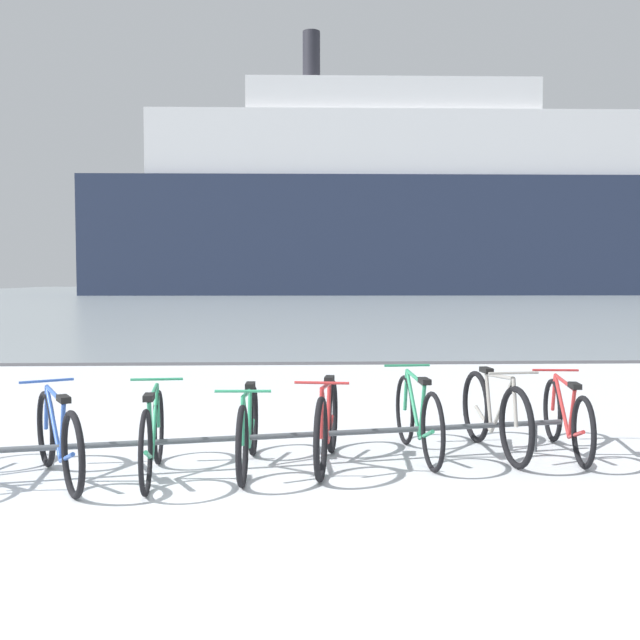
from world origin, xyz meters
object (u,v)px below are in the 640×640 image
(bicycle_2, at_px, (153,436))
(bicycle_7, at_px, (567,418))
(bicycle_4, at_px, (327,425))
(bicycle_5, at_px, (418,417))
(bicycle_1, at_px, (58,438))
(bicycle_6, at_px, (495,414))
(ferry_ship, at_px, (401,208))
(bicycle_3, at_px, (248,430))

(bicycle_2, distance_m, bicycle_7, 3.87)
(bicycle_4, relative_size, bicycle_7, 0.99)
(bicycle_4, bearing_deg, bicycle_5, 19.20)
(bicycle_2, xyz_separation_m, bicycle_4, (1.48, 0.35, 0.01))
(bicycle_7, bearing_deg, bicycle_1, -170.47)
(bicycle_2, bearing_deg, bicycle_5, 15.53)
(bicycle_6, height_order, ferry_ship, ferry_ship)
(bicycle_3, bearing_deg, bicycle_1, -169.06)
(bicycle_4, height_order, ferry_ship, ferry_ship)
(bicycle_4, height_order, bicycle_5, same)
(bicycle_1, distance_m, ferry_ship, 65.30)
(bicycle_6, bearing_deg, bicycle_5, -174.96)
(ferry_ship, bearing_deg, bicycle_7, -96.98)
(bicycle_1, height_order, bicycle_2, bicycle_2)
(bicycle_1, bearing_deg, ferry_ship, 79.09)
(bicycle_3, height_order, bicycle_7, bicycle_3)
(bicycle_3, height_order, bicycle_6, bicycle_6)
(bicycle_1, relative_size, bicycle_3, 0.92)
(bicycle_1, bearing_deg, bicycle_4, 10.16)
(bicycle_3, height_order, ferry_ship, ferry_ship)
(bicycle_4, bearing_deg, bicycle_7, 8.92)
(bicycle_5, distance_m, bicycle_7, 1.45)
(bicycle_2, bearing_deg, bicycle_7, 10.65)
(bicycle_5, bearing_deg, bicycle_6, 5.04)
(bicycle_6, relative_size, bicycle_7, 1.04)
(bicycle_3, bearing_deg, bicycle_2, -162.49)
(bicycle_5, distance_m, bicycle_6, 0.75)
(bicycle_1, height_order, ferry_ship, ferry_ship)
(bicycle_1, relative_size, bicycle_5, 0.90)
(bicycle_5, height_order, ferry_ship, ferry_ship)
(bicycle_1, distance_m, bicycle_2, 0.77)
(bicycle_3, bearing_deg, bicycle_6, 11.52)
(bicycle_1, height_order, bicycle_7, bicycle_1)
(bicycle_7, bearing_deg, bicycle_3, -171.20)
(bicycle_4, relative_size, bicycle_6, 0.95)
(bicycle_1, distance_m, bicycle_5, 3.20)
(bicycle_3, xyz_separation_m, bicycle_7, (3.02, 0.47, -0.01))
(bicycle_3, distance_m, ferry_ship, 64.73)
(bicycle_6, bearing_deg, bicycle_3, -168.48)
(ferry_ship, bearing_deg, bicycle_6, -97.61)
(bicycle_2, xyz_separation_m, bicycle_5, (2.36, 0.65, 0.01))
(bicycle_3, bearing_deg, bicycle_7, 8.80)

